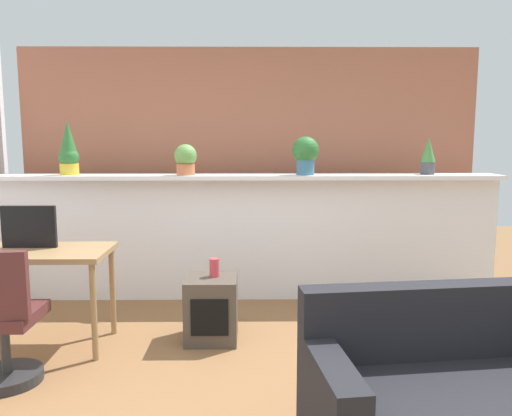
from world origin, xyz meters
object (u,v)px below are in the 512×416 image
at_px(potted_plant_2, 305,154).
at_px(side_cube_shelf, 211,309).
at_px(vase_on_shelf, 214,268).
at_px(couch, 462,397).
at_px(potted_plant_3, 428,155).
at_px(tv_monitor, 29,227).
at_px(potted_plant_0, 69,151).
at_px(potted_plant_1, 186,159).
at_px(office_chair, 1,328).
at_px(desk, 35,261).

relative_size(potted_plant_2, side_cube_shelf, 0.72).
bearing_deg(vase_on_shelf, couch, -47.88).
height_order(potted_plant_3, tv_monitor, potted_plant_3).
xyz_separation_m(potted_plant_2, vase_on_shelf, (-0.80, -0.96, -0.85)).
relative_size(potted_plant_0, potted_plant_1, 1.76).
height_order(potted_plant_2, vase_on_shelf, potted_plant_2).
xyz_separation_m(potted_plant_2, side_cube_shelf, (-0.83, -0.99, -1.17)).
relative_size(tv_monitor, office_chair, 0.45).
bearing_deg(side_cube_shelf, couch, -46.62).
relative_size(desk, side_cube_shelf, 2.20).
xyz_separation_m(side_cube_shelf, couch, (1.37, -1.45, 0.03)).
bearing_deg(potted_plant_3, tv_monitor, -162.07).
distance_m(potted_plant_2, side_cube_shelf, 1.75).
distance_m(office_chair, couch, 2.73).
distance_m(vase_on_shelf, couch, 2.03).
bearing_deg(tv_monitor, potted_plant_0, 92.81).
relative_size(side_cube_shelf, vase_on_shelf, 3.51).
bearing_deg(side_cube_shelf, desk, -175.02).
height_order(potted_plant_1, potted_plant_3, potted_plant_3).
relative_size(office_chair, vase_on_shelf, 6.38).
height_order(potted_plant_3, side_cube_shelf, potted_plant_3).
bearing_deg(potted_plant_2, vase_on_shelf, -129.99).
height_order(potted_plant_1, tv_monitor, potted_plant_1).
bearing_deg(couch, potted_plant_2, 102.56).
bearing_deg(vase_on_shelf, office_chair, -148.51).
distance_m(potted_plant_2, office_chair, 2.92).
height_order(desk, couch, couch).
bearing_deg(tv_monitor, office_chair, -82.42).
distance_m(tv_monitor, side_cube_shelf, 1.52).
bearing_deg(office_chair, tv_monitor, 97.58).
distance_m(potted_plant_2, potted_plant_3, 1.19).
height_order(side_cube_shelf, couch, couch).
bearing_deg(tv_monitor, desk, -52.35).
xyz_separation_m(potted_plant_2, couch, (0.55, -2.45, -1.14)).
bearing_deg(desk, tv_monitor, 127.65).
height_order(potted_plant_2, potted_plant_3, potted_plant_2).
xyz_separation_m(potted_plant_3, tv_monitor, (-3.37, -1.09, -0.49)).
distance_m(potted_plant_2, vase_on_shelf, 1.51).
bearing_deg(office_chair, potted_plant_3, 28.92).
relative_size(vase_on_shelf, couch, 0.09).
bearing_deg(potted_plant_0, office_chair, -85.28).
height_order(potted_plant_0, desk, potted_plant_0).
xyz_separation_m(side_cube_shelf, vase_on_shelf, (0.02, 0.04, 0.32)).
xyz_separation_m(potted_plant_2, potted_plant_3, (1.18, 0.06, -0.02)).
bearing_deg(potted_plant_3, vase_on_shelf, -152.82).
relative_size(tv_monitor, side_cube_shelf, 0.81).
bearing_deg(potted_plant_2, tv_monitor, -154.84).
distance_m(potted_plant_1, side_cube_shelf, 1.53).
xyz_separation_m(potted_plant_0, vase_on_shelf, (1.44, -1.01, -0.88)).
relative_size(potted_plant_1, desk, 0.26).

